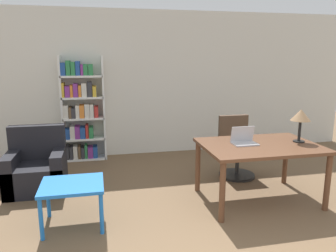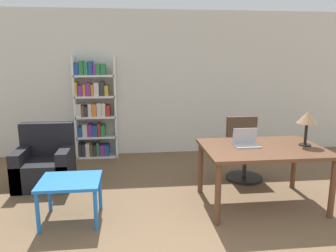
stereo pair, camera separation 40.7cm
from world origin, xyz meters
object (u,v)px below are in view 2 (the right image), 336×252
laptop (246,142)px  table_lamp (307,119)px  bookshelf (94,110)px  office_chair (244,152)px  armchair (45,165)px  side_table_blue (70,185)px  desk (262,154)px

laptop → table_lamp: table_lamp is taller
laptop → bookshelf: 3.07m
office_chair → bookshelf: bearing=150.4°
armchair → table_lamp: bearing=-16.0°
table_lamp → armchair: bearing=164.0°
side_table_blue → bookshelf: bearing=89.5°
desk → laptop: 0.25m
armchair → bookshelf: bearing=65.8°
table_lamp → office_chair: size_ratio=0.46×
office_chair → desk: bearing=-96.2°
laptop → table_lamp: (0.75, -0.06, 0.29)m
side_table_blue → desk: bearing=4.2°
laptop → side_table_blue: laptop is taller
desk → laptop: (-0.19, 0.07, 0.14)m
desk → laptop: size_ratio=4.74×
table_lamp → bookshelf: (-2.85, 2.29, -0.21)m
desk → table_lamp: bearing=0.8°
bookshelf → office_chair: bearing=-29.6°
office_chair → bookshelf: 2.80m
desk → armchair: bearing=161.0°
laptop → bookshelf: size_ratio=0.17×
side_table_blue → bookshelf: size_ratio=0.36×
laptop → office_chair: 1.00m
laptop → armchair: laptop is taller
bookshelf → armchair: bearing=-114.2°
desk → office_chair: 0.97m
desk → side_table_blue: (-2.32, -0.17, -0.24)m
table_lamp → office_chair: 1.24m
desk → table_lamp: 0.71m
table_lamp → office_chair: bearing=116.1°
office_chair → armchair: office_chair is taller
armchair → office_chair: bearing=-1.1°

